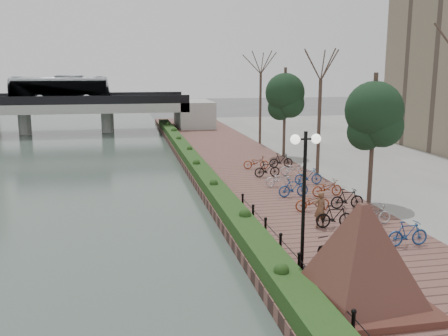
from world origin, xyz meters
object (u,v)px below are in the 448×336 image
object	(u,v)px
pedestrian	(320,209)
motorcycle	(335,253)
lamppost	(305,171)
granite_monument	(361,254)

from	to	relation	value
pedestrian	motorcycle	bearing A→B (deg)	66.85
lamppost	motorcycle	distance (m)	3.23
granite_monument	motorcycle	distance (m)	3.04
motorcycle	pedestrian	xyz separation A→B (m)	(1.12, 4.12, 0.35)
lamppost	motorcycle	world-z (taller)	lamppost
lamppost	pedestrian	world-z (taller)	lamppost
granite_monument	motorcycle	bearing A→B (deg)	80.49
granite_monument	motorcycle	world-z (taller)	granite_monument
motorcycle	pedestrian	size ratio (longest dim) A/B	0.89
granite_monument	motorcycle	xyz separation A→B (m)	(0.47, 2.80, -1.07)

